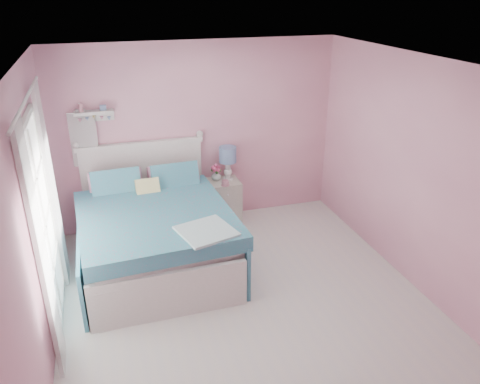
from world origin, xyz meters
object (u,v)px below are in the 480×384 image
vase (216,175)px  teacup (225,183)px  nightstand (224,201)px  table_lamp (228,157)px  bed (155,234)px

vase → teacup: 0.24m
nightstand → teacup: size_ratio=6.44×
table_lamp → vase: size_ratio=3.28×
vase → nightstand: bearing=-32.7°
bed → vase: bearing=38.9°
table_lamp → teacup: bearing=-115.2°
teacup → bed: bearing=-147.2°
bed → vase: bed is taller
table_lamp → bed: bearing=-142.6°
nightstand → table_lamp: 0.67m
nightstand → table_lamp: bearing=29.6°
bed → table_lamp: 1.62m
table_lamp → teacup: 0.38m
table_lamp → vase: bearing=175.0°
bed → vase: 1.42m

